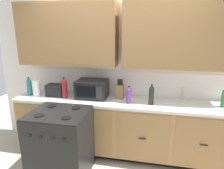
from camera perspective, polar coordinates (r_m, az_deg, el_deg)
ground_plane at (r=3.22m, az=0.67°, el=-22.15°), size 8.10×8.10×0.00m
wall_unit at (r=3.06m, az=2.59°, el=9.97°), size 4.44×0.40×2.51m
counter_run at (r=3.21m, az=1.76°, el=-12.15°), size 3.27×0.64×0.93m
stove_range at (r=2.89m, az=-14.67°, el=-16.32°), size 0.76×0.68×0.95m
microwave at (r=3.12m, az=-5.82°, el=-1.27°), size 0.48×0.37×0.28m
toaster at (r=3.33m, az=-16.15°, el=-1.55°), size 0.28×0.18×0.19m
knife_block at (r=3.08m, az=2.38°, el=-1.92°), size 0.11×0.14×0.31m
sink_faucet at (r=3.20m, az=19.69°, el=-2.46°), size 0.02×0.02×0.20m
paper_towel_roll at (r=3.42m, az=-21.13°, el=-0.95°), size 0.12×0.12×0.26m
bottle_red at (r=3.16m, az=-13.67°, el=-0.96°), size 0.08×0.08×0.34m
bottle_violet at (r=2.87m, az=4.91°, el=-3.02°), size 0.08×0.08×0.26m
bottle_green at (r=3.13m, az=29.90°, el=-3.28°), size 0.07×0.07×0.29m
bottle_dark at (r=2.86m, az=11.40°, el=-2.94°), size 0.07×0.07×0.30m
bottle_teal at (r=3.50m, az=-22.96°, el=-0.48°), size 0.08×0.08×0.30m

